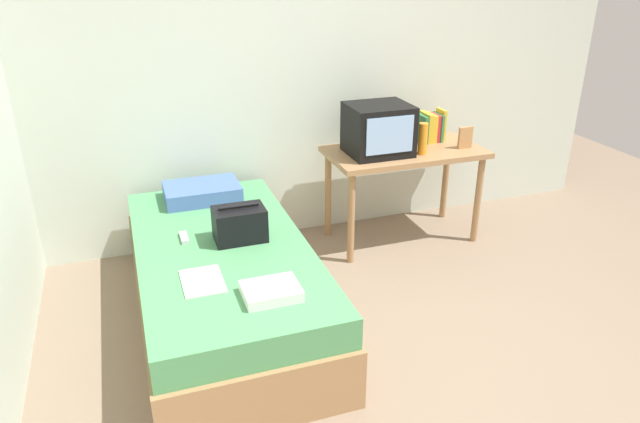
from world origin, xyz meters
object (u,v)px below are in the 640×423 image
(remote_dark, at_px, (275,289))
(bed, at_px, (225,283))
(magazine, at_px, (202,281))
(remote_silver, at_px, (184,238))
(desk, at_px, (404,161))
(handbag, at_px, (240,224))
(book_row, at_px, (431,127))
(folded_towel, at_px, (271,291))
(pillow, at_px, (202,192))
(picture_frame, at_px, (465,138))
(tv, at_px, (378,129))
(water_bottle, at_px, (423,139))

(remote_dark, bearing_deg, bed, 105.14)
(magazine, relative_size, remote_silver, 2.01)
(desk, xyz_separation_m, handbag, (-1.39, -0.63, -0.02))
(book_row, height_order, magazine, book_row)
(folded_towel, bearing_deg, remote_dark, 54.13)
(pillow, relative_size, magazine, 1.74)
(picture_frame, xyz_separation_m, remote_dark, (-1.78, -1.14, -0.29))
(desk, distance_m, tv, 0.36)
(tv, height_order, handbag, tv)
(water_bottle, distance_m, remote_silver, 1.84)
(book_row, bearing_deg, remote_dark, -139.50)
(tv, relative_size, magazine, 1.52)
(pillow, bearing_deg, folded_towel, -84.63)
(handbag, relative_size, remote_dark, 1.92)
(tv, relative_size, book_row, 1.83)
(bed, xyz_separation_m, remote_dark, (0.16, -0.60, 0.27))
(desk, xyz_separation_m, book_row, (0.28, 0.13, 0.20))
(picture_frame, xyz_separation_m, handbag, (-1.82, -0.51, -0.20))
(handbag, distance_m, remote_silver, 0.35)
(bed, xyz_separation_m, handbag, (0.12, 0.03, 0.36))
(bed, distance_m, tv, 1.57)
(handbag, height_order, magazine, handbag)
(pillow, distance_m, handbag, 0.70)
(tv, height_order, book_row, tv)
(bed, xyz_separation_m, desk, (1.51, 0.66, 0.38))
(magazine, bearing_deg, remote_dark, -32.43)
(bed, distance_m, desk, 1.69)
(handbag, bearing_deg, picture_frame, 15.76)
(remote_silver, height_order, folded_towel, folded_towel)
(remote_dark, bearing_deg, tv, 48.01)
(tv, bearing_deg, remote_silver, -161.13)
(bed, relative_size, tv, 4.55)
(book_row, bearing_deg, magazine, -148.96)
(bed, bearing_deg, picture_frame, 15.63)
(handbag, distance_m, magazine, 0.51)
(tv, xyz_separation_m, remote_dark, (-1.12, -1.24, -0.39))
(water_bottle, xyz_separation_m, book_row, (0.21, 0.27, -0.01))
(book_row, relative_size, remote_silver, 1.67)
(desk, xyz_separation_m, pillow, (-1.51, 0.06, -0.07))
(desk, xyz_separation_m, remote_dark, (-1.35, -1.26, -0.11))
(water_bottle, xyz_separation_m, magazine, (-1.75, -0.91, -0.33))
(picture_frame, relative_size, remote_dark, 1.04)
(desk, xyz_separation_m, magazine, (-1.68, -1.05, -0.12))
(bed, bearing_deg, handbag, 13.71)
(bed, distance_m, picture_frame, 2.09)
(magazine, height_order, remote_silver, remote_silver)
(folded_towel, bearing_deg, picture_frame, 33.11)
(folded_towel, bearing_deg, tv, 48.20)
(magazine, bearing_deg, desk, 31.88)
(desk, xyz_separation_m, folded_towel, (-1.38, -1.30, -0.10))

